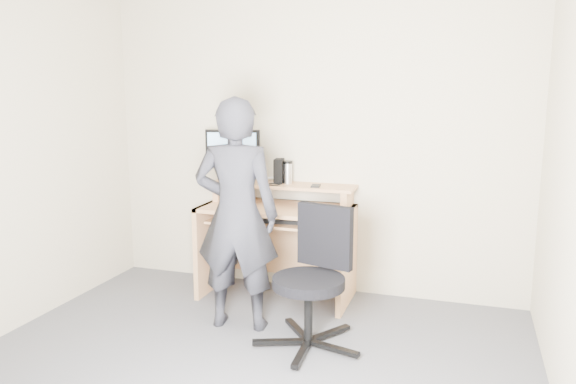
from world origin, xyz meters
The scene contains 12 objects.
back_wall centered at (0.00, 1.75, 1.25)m, with size 3.50×0.02×2.50m, color beige.
desk centered at (-0.20, 1.53, 0.55)m, with size 1.20×0.60×0.91m.
monitor centered at (-0.63, 1.59, 1.17)m, with size 0.45×0.13×0.43m.
external_drive centered at (-0.24, 1.62, 1.01)m, with size 0.07×0.13×0.20m, color black.
travel_mug centered at (-0.16, 1.62, 0.99)m, with size 0.07×0.07×0.17m, color silver.
smartphone centered at (0.09, 1.56, 0.92)m, with size 0.07×0.13×0.01m, color black.
charger centered at (-0.33, 1.51, 0.93)m, with size 0.04×0.04×0.04m, color black.
headphones centered at (-0.33, 1.66, 0.92)m, with size 0.16×0.16×0.02m, color silver.
keyboard centered at (-0.16, 1.36, 0.67)m, with size 0.46×0.18×0.03m, color black.
mouse centered at (0.12, 1.35, 0.77)m, with size 0.10×0.06×0.04m, color black.
office_chair centered at (0.32, 0.71, 0.49)m, with size 0.71×0.69×0.90m.
person centered at (-0.28, 0.82, 0.81)m, with size 0.59×0.39×1.63m, color black.
Camera 1 is at (1.23, -2.68, 1.67)m, focal length 35.00 mm.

